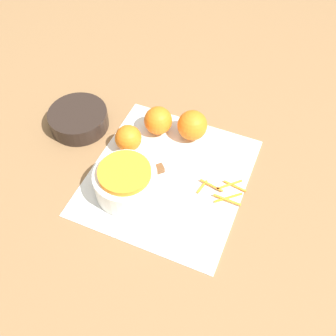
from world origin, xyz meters
TOP-DOWN VIEW (x-y plane):
  - ground_plane at (0.00, 0.00)m, footprint 4.00×4.00m
  - cutting_board at (0.00, 0.00)m, footprint 0.39×0.37m
  - bowl_speckled at (-0.08, 0.07)m, footprint 0.15×0.15m
  - bowl_dark at (0.07, 0.29)m, footprint 0.16×0.16m
  - knife at (-0.00, 0.03)m, footprint 0.19×0.19m
  - orange_left at (0.13, 0.08)m, footprint 0.07×0.07m
  - orange_right at (0.04, 0.13)m, footprint 0.07×0.07m
  - orange_back at (0.14, -0.01)m, footprint 0.08×0.08m
  - peel_pile at (0.01, -0.14)m, footprint 0.08×0.11m

SIDE VIEW (x-z plane):
  - ground_plane at x=0.00m, z-range 0.00..0.00m
  - cutting_board at x=0.00m, z-range 0.00..0.01m
  - peel_pile at x=0.01m, z-range 0.01..0.01m
  - knife at x=0.00m, z-range 0.00..0.02m
  - bowl_dark at x=0.07m, z-range 0.00..0.05m
  - orange_right at x=0.04m, z-range 0.01..0.07m
  - orange_left at x=0.13m, z-range 0.01..0.08m
  - bowl_speckled at x=-0.08m, z-range 0.00..0.08m
  - orange_back at x=0.14m, z-range 0.01..0.08m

